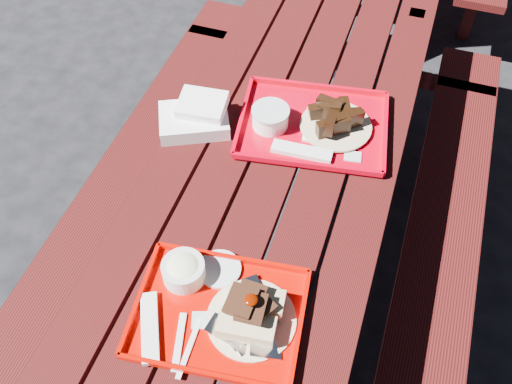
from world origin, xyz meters
TOP-DOWN VIEW (x-y plane):
  - ground at (0.00, 0.00)m, footprint 60.00×60.00m
  - picnic_table_near at (-0.00, 0.00)m, footprint 1.41×2.40m
  - near_tray at (0.02, -0.49)m, footprint 0.46×0.38m
  - far_tray at (0.07, 0.20)m, footprint 0.52×0.44m
  - white_cloth at (-0.29, 0.11)m, footprint 0.27×0.24m

SIDE VIEW (x-z plane):
  - ground at x=0.00m, z-range 0.00..0.00m
  - picnic_table_near at x=0.00m, z-range 0.19..0.94m
  - far_tray at x=0.07m, z-range 0.73..0.81m
  - near_tray at x=0.02m, z-range 0.72..0.85m
  - white_cloth at x=-0.29m, z-range 0.74..0.83m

